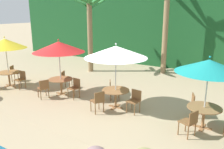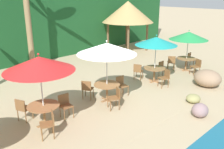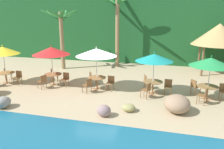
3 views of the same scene
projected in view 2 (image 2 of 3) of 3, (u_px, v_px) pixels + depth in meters
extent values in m
plane|color=tan|center=(112.00, 100.00, 10.56)|extent=(120.00, 120.00, 0.00)
cube|color=tan|center=(112.00, 100.00, 10.56)|extent=(18.00, 5.20, 0.01)
cube|color=#194C23|center=(14.00, 15.00, 15.75)|extent=(28.00, 2.40, 6.00)
ellipsoid|color=#95775C|center=(207.00, 78.00, 12.02)|extent=(1.19, 1.31, 0.84)
ellipsoid|color=#959059|center=(193.00, 98.00, 10.33)|extent=(0.62, 0.58, 0.35)
ellipsoid|color=gray|center=(200.00, 110.00, 9.11)|extent=(0.64, 0.59, 0.53)
cylinder|color=silver|center=(42.00, 94.00, 8.28)|extent=(0.04, 0.04, 2.33)
cone|color=red|center=(39.00, 64.00, 7.94)|extent=(2.32, 2.32, 0.47)
sphere|color=red|center=(38.00, 54.00, 7.84)|extent=(0.07, 0.07, 0.07)
cube|color=olive|center=(45.00, 124.00, 8.65)|extent=(0.60, 0.12, 0.03)
cube|color=olive|center=(45.00, 124.00, 8.65)|extent=(0.12, 0.60, 0.03)
cylinder|color=olive|center=(44.00, 115.00, 8.53)|extent=(0.09, 0.09, 0.71)
cylinder|color=olive|center=(43.00, 106.00, 8.42)|extent=(1.10, 1.10, 0.03)
cylinder|color=brown|center=(73.00, 112.00, 9.03)|extent=(0.04, 0.04, 0.45)
cylinder|color=brown|center=(64.00, 115.00, 8.83)|extent=(0.04, 0.04, 0.45)
cylinder|color=brown|center=(69.00, 109.00, 9.30)|extent=(0.04, 0.04, 0.45)
cylinder|color=brown|center=(60.00, 112.00, 9.10)|extent=(0.04, 0.04, 0.45)
cube|color=brown|center=(66.00, 106.00, 8.99)|extent=(0.47, 0.47, 0.03)
cube|color=brown|center=(64.00, 99.00, 9.08)|extent=(0.42, 0.09, 0.42)
cylinder|color=brown|center=(25.00, 111.00, 9.12)|extent=(0.04, 0.04, 0.45)
cylinder|color=brown|center=(33.00, 113.00, 8.99)|extent=(0.04, 0.04, 0.45)
cylinder|color=brown|center=(18.00, 115.00, 8.81)|extent=(0.04, 0.04, 0.45)
cylinder|color=brown|center=(26.00, 117.00, 8.68)|extent=(0.04, 0.04, 0.45)
cube|color=brown|center=(25.00, 108.00, 8.82)|extent=(0.55, 0.55, 0.03)
cube|color=brown|center=(20.00, 106.00, 8.59)|extent=(0.20, 0.40, 0.42)
cylinder|color=brown|center=(42.00, 135.00, 7.61)|extent=(0.04, 0.04, 0.45)
cylinder|color=brown|center=(41.00, 129.00, 7.92)|extent=(0.04, 0.04, 0.45)
cylinder|color=brown|center=(54.00, 133.00, 7.72)|extent=(0.04, 0.04, 0.45)
cylinder|color=brown|center=(52.00, 127.00, 8.04)|extent=(0.04, 0.04, 0.45)
cube|color=brown|center=(47.00, 124.00, 7.75)|extent=(0.55, 0.55, 0.03)
cube|color=brown|center=(53.00, 118.00, 7.75)|extent=(0.20, 0.40, 0.42)
cylinder|color=silver|center=(107.00, 74.00, 10.20)|extent=(0.04, 0.04, 2.37)
cone|color=white|center=(107.00, 48.00, 9.86)|extent=(2.43, 2.43, 0.45)
sphere|color=white|center=(107.00, 41.00, 9.76)|extent=(0.07, 0.07, 0.07)
cube|color=olive|center=(107.00, 100.00, 10.58)|extent=(0.60, 0.12, 0.03)
cube|color=olive|center=(107.00, 100.00, 10.58)|extent=(0.12, 0.60, 0.03)
cylinder|color=olive|center=(107.00, 92.00, 10.46)|extent=(0.09, 0.09, 0.71)
cylinder|color=olive|center=(107.00, 84.00, 10.35)|extent=(1.10, 1.10, 0.03)
cylinder|color=brown|center=(128.00, 91.00, 10.96)|extent=(0.04, 0.04, 0.45)
cylinder|color=brown|center=(122.00, 93.00, 10.76)|extent=(0.04, 0.04, 0.45)
cylinder|color=brown|center=(123.00, 89.00, 11.23)|extent=(0.04, 0.04, 0.45)
cylinder|color=brown|center=(117.00, 91.00, 11.03)|extent=(0.04, 0.04, 0.45)
cube|color=brown|center=(123.00, 86.00, 10.92)|extent=(0.47, 0.47, 0.03)
cube|color=brown|center=(120.00, 80.00, 11.01)|extent=(0.42, 0.09, 0.42)
cylinder|color=brown|center=(85.00, 92.00, 10.90)|extent=(0.04, 0.04, 0.45)
cylinder|color=brown|center=(93.00, 92.00, 10.82)|extent=(0.04, 0.04, 0.45)
cylinder|color=brown|center=(83.00, 95.00, 10.57)|extent=(0.04, 0.04, 0.45)
cylinder|color=brown|center=(91.00, 96.00, 10.49)|extent=(0.04, 0.04, 0.45)
cube|color=brown|center=(88.00, 89.00, 10.62)|extent=(0.58, 0.58, 0.03)
cube|color=brown|center=(86.00, 86.00, 10.37)|extent=(0.26, 0.37, 0.42)
cylinder|color=brown|center=(110.00, 106.00, 9.53)|extent=(0.04, 0.04, 0.45)
cylinder|color=brown|center=(108.00, 102.00, 9.85)|extent=(0.04, 0.04, 0.45)
cylinder|color=brown|center=(119.00, 105.00, 9.64)|extent=(0.04, 0.04, 0.45)
cylinder|color=brown|center=(116.00, 101.00, 9.96)|extent=(0.04, 0.04, 0.45)
cube|color=brown|center=(113.00, 98.00, 9.67)|extent=(0.56, 0.56, 0.03)
cube|color=brown|center=(118.00, 93.00, 9.67)|extent=(0.21, 0.39, 0.42)
cylinder|color=silver|center=(155.00, 61.00, 12.45)|extent=(0.04, 0.04, 2.22)
cone|color=teal|center=(156.00, 41.00, 12.13)|extent=(2.09, 2.09, 0.41)
sphere|color=teal|center=(157.00, 35.00, 12.03)|extent=(0.07, 0.07, 0.07)
cube|color=olive|center=(154.00, 81.00, 12.80)|extent=(0.60, 0.12, 0.03)
cube|color=olive|center=(154.00, 81.00, 12.80)|extent=(0.12, 0.60, 0.03)
cylinder|color=olive|center=(154.00, 75.00, 12.68)|extent=(0.09, 0.09, 0.71)
cylinder|color=olive|center=(155.00, 68.00, 12.57)|extent=(1.10, 1.10, 0.03)
cylinder|color=brown|center=(168.00, 74.00, 13.29)|extent=(0.04, 0.04, 0.45)
cylinder|color=brown|center=(165.00, 75.00, 13.05)|extent=(0.04, 0.04, 0.45)
cylinder|color=brown|center=(163.00, 72.00, 13.53)|extent=(0.04, 0.04, 0.45)
cylinder|color=brown|center=(159.00, 74.00, 13.29)|extent=(0.04, 0.04, 0.45)
cube|color=brown|center=(164.00, 69.00, 13.21)|extent=(0.42, 0.42, 0.03)
cube|color=brown|center=(161.00, 65.00, 13.29)|extent=(0.42, 0.04, 0.42)
cylinder|color=brown|center=(136.00, 74.00, 13.27)|extent=(0.04, 0.04, 0.45)
cylinder|color=brown|center=(143.00, 75.00, 13.14)|extent=(0.04, 0.04, 0.45)
cylinder|color=brown|center=(134.00, 76.00, 12.96)|extent=(0.04, 0.04, 0.45)
cylinder|color=brown|center=(141.00, 77.00, 12.83)|extent=(0.04, 0.04, 0.45)
cube|color=brown|center=(138.00, 71.00, 12.97)|extent=(0.55, 0.55, 0.03)
cube|color=brown|center=(137.00, 68.00, 12.74)|extent=(0.20, 0.40, 0.42)
cylinder|color=brown|center=(162.00, 84.00, 11.76)|extent=(0.04, 0.04, 0.45)
cylinder|color=brown|center=(158.00, 82.00, 12.08)|extent=(0.04, 0.04, 0.45)
cylinder|color=brown|center=(168.00, 83.00, 11.88)|extent=(0.04, 0.04, 0.45)
cylinder|color=brown|center=(164.00, 81.00, 12.20)|extent=(0.04, 0.04, 0.45)
cube|color=brown|center=(163.00, 78.00, 11.90)|extent=(0.55, 0.55, 0.03)
cube|color=brown|center=(167.00, 74.00, 11.91)|extent=(0.19, 0.40, 0.42)
cylinder|color=silver|center=(187.00, 53.00, 14.27)|extent=(0.04, 0.04, 2.15)
cone|color=#238E47|center=(189.00, 36.00, 13.96)|extent=(2.17, 2.17, 0.45)
sphere|color=#238E47|center=(189.00, 30.00, 13.87)|extent=(0.07, 0.07, 0.07)
cube|color=olive|center=(185.00, 70.00, 14.61)|extent=(0.60, 0.12, 0.03)
cube|color=olive|center=(185.00, 70.00, 14.61)|extent=(0.12, 0.60, 0.03)
cylinder|color=olive|center=(186.00, 64.00, 14.50)|extent=(0.09, 0.09, 0.71)
cylinder|color=olive|center=(186.00, 58.00, 14.39)|extent=(1.10, 1.10, 0.03)
cylinder|color=brown|center=(196.00, 63.00, 15.18)|extent=(0.04, 0.04, 0.45)
cylinder|color=brown|center=(193.00, 65.00, 14.92)|extent=(0.04, 0.04, 0.45)
cylinder|color=brown|center=(190.00, 62.00, 15.40)|extent=(0.04, 0.04, 0.45)
cylinder|color=brown|center=(188.00, 64.00, 15.14)|extent=(0.04, 0.04, 0.45)
cube|color=brown|center=(192.00, 60.00, 15.08)|extent=(0.46, 0.46, 0.03)
cube|color=brown|center=(189.00, 56.00, 15.14)|extent=(0.42, 0.08, 0.42)
cylinder|color=brown|center=(168.00, 65.00, 14.86)|extent=(0.04, 0.04, 0.45)
cylinder|color=brown|center=(174.00, 65.00, 14.81)|extent=(0.04, 0.04, 0.45)
cylinder|color=brown|center=(168.00, 67.00, 14.53)|extent=(0.04, 0.04, 0.45)
cylinder|color=brown|center=(174.00, 67.00, 14.48)|extent=(0.04, 0.04, 0.45)
cube|color=brown|center=(171.00, 62.00, 14.59)|extent=(0.59, 0.59, 0.03)
cube|color=brown|center=(172.00, 60.00, 14.34)|extent=(0.28, 0.36, 0.42)
cylinder|color=brown|center=(194.00, 72.00, 13.57)|extent=(0.04, 0.04, 0.45)
cylinder|color=brown|center=(190.00, 70.00, 13.89)|extent=(0.04, 0.04, 0.45)
cylinder|color=brown|center=(199.00, 71.00, 13.68)|extent=(0.04, 0.04, 0.45)
cylinder|color=brown|center=(195.00, 70.00, 14.00)|extent=(0.04, 0.04, 0.45)
cube|color=brown|center=(195.00, 67.00, 13.71)|extent=(0.56, 0.56, 0.03)
cube|color=brown|center=(199.00, 63.00, 13.71)|extent=(0.21, 0.40, 0.42)
cylinder|color=olive|center=(28.00, 21.00, 13.75)|extent=(0.32, 0.32, 5.77)
cylinder|color=brown|center=(108.00, 36.00, 19.23)|extent=(0.16, 0.16, 2.20)
cylinder|color=brown|center=(127.00, 33.00, 20.65)|extent=(0.16, 0.16, 2.20)
cylinder|color=brown|center=(128.00, 40.00, 17.77)|extent=(0.16, 0.16, 2.20)
cylinder|color=brown|center=(147.00, 37.00, 19.18)|extent=(0.16, 0.16, 2.20)
cone|color=tan|center=(128.00, 12.00, 18.61)|extent=(3.91, 3.91, 1.57)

